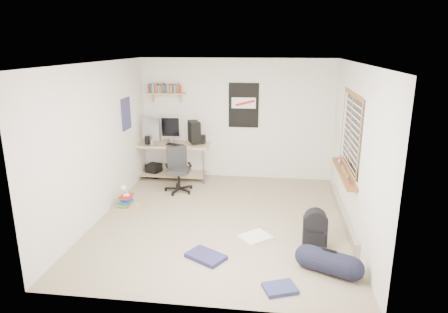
# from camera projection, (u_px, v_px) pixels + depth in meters

# --- Properties ---
(floor) EXTENTS (4.00, 4.50, 0.01)m
(floor) POSITION_uv_depth(u_px,v_px,m) (222.00, 220.00, 6.52)
(floor) COLOR gray
(floor) RESTS_ON ground
(ceiling) EXTENTS (4.00, 4.50, 0.01)m
(ceiling) POSITION_uv_depth(u_px,v_px,m) (222.00, 63.00, 5.84)
(ceiling) COLOR white
(ceiling) RESTS_ON ground
(back_wall) EXTENTS (4.00, 0.01, 2.50)m
(back_wall) POSITION_uv_depth(u_px,v_px,m) (236.00, 119.00, 8.33)
(back_wall) COLOR silver
(back_wall) RESTS_ON ground
(left_wall) EXTENTS (0.01, 4.50, 2.50)m
(left_wall) POSITION_uv_depth(u_px,v_px,m) (99.00, 142.00, 6.43)
(left_wall) COLOR silver
(left_wall) RESTS_ON ground
(right_wall) EXTENTS (0.01, 4.50, 2.50)m
(right_wall) POSITION_uv_depth(u_px,v_px,m) (355.00, 150.00, 5.93)
(right_wall) COLOR silver
(right_wall) RESTS_ON ground
(desk) EXTENTS (1.92, 1.37, 0.80)m
(desk) POSITION_uv_depth(u_px,v_px,m) (168.00, 161.00, 8.50)
(desk) COLOR tan
(desk) RESTS_ON floor
(monitor_left) EXTENTS (0.44, 0.25, 0.47)m
(monitor_left) POSITION_uv_depth(u_px,v_px,m) (151.00, 133.00, 8.06)
(monitor_left) COLOR #B7B7BD
(monitor_left) RESTS_ON desk
(monitor_right) EXTENTS (0.41, 0.15, 0.44)m
(monitor_right) POSITION_uv_depth(u_px,v_px,m) (171.00, 131.00, 8.32)
(monitor_right) COLOR #9A9A9F
(monitor_right) RESTS_ON desk
(pc_tower) EXTENTS (0.34, 0.46, 0.43)m
(pc_tower) POSITION_uv_depth(u_px,v_px,m) (194.00, 132.00, 8.26)
(pc_tower) COLOR black
(pc_tower) RESTS_ON desk
(keyboard) EXTENTS (0.39, 0.25, 0.02)m
(keyboard) POSITION_uv_depth(u_px,v_px,m) (175.00, 145.00, 8.04)
(keyboard) COLOR black
(keyboard) RESTS_ON desk
(speaker_left) EXTENTS (0.11, 0.11, 0.17)m
(speaker_left) POSITION_uv_depth(u_px,v_px,m) (148.00, 140.00, 8.09)
(speaker_left) COLOR black
(speaker_left) RESTS_ON desk
(speaker_right) EXTENTS (0.10, 0.10, 0.18)m
(speaker_right) POSITION_uv_depth(u_px,v_px,m) (203.00, 139.00, 8.15)
(speaker_right) COLOR black
(speaker_right) RESTS_ON desk
(office_chair) EXTENTS (0.74, 0.74, 0.87)m
(office_chair) POSITION_uv_depth(u_px,v_px,m) (178.00, 167.00, 7.65)
(office_chair) COLOR #262629
(office_chair) RESTS_ON floor
(wall_shelf) EXTENTS (0.80, 0.22, 0.24)m
(wall_shelf) POSITION_uv_depth(u_px,v_px,m) (166.00, 93.00, 8.26)
(wall_shelf) COLOR tan
(wall_shelf) RESTS_ON back_wall
(poster_back_wall) EXTENTS (0.62, 0.03, 0.92)m
(poster_back_wall) POSITION_uv_depth(u_px,v_px,m) (244.00, 105.00, 8.21)
(poster_back_wall) COLOR black
(poster_back_wall) RESTS_ON back_wall
(poster_left_wall) EXTENTS (0.02, 0.42, 0.60)m
(poster_left_wall) POSITION_uv_depth(u_px,v_px,m) (126.00, 114.00, 7.50)
(poster_left_wall) COLOR navy
(poster_left_wall) RESTS_ON left_wall
(window) EXTENTS (0.10, 1.50, 1.26)m
(window) POSITION_uv_depth(u_px,v_px,m) (349.00, 132.00, 6.17)
(window) COLOR brown
(window) RESTS_ON right_wall
(baseboard_heater) EXTENTS (0.08, 2.50, 0.18)m
(baseboard_heater) POSITION_uv_depth(u_px,v_px,m) (343.00, 213.00, 6.54)
(baseboard_heater) COLOR #B7B2A8
(baseboard_heater) RESTS_ON floor
(backpack) EXTENTS (0.34, 0.28, 0.45)m
(backpack) POSITION_uv_depth(u_px,v_px,m) (315.00, 233.00, 5.62)
(backpack) COLOR black
(backpack) RESTS_ON floor
(duffel_bag) EXTENTS (0.40, 0.40, 0.59)m
(duffel_bag) POSITION_uv_depth(u_px,v_px,m) (329.00, 263.00, 4.97)
(duffel_bag) COLOR black
(duffel_bag) RESTS_ON floor
(tshirt) EXTENTS (0.55, 0.54, 0.04)m
(tshirt) POSITION_uv_depth(u_px,v_px,m) (255.00, 237.00, 5.89)
(tshirt) COLOR silver
(tshirt) RESTS_ON floor
(jeans_a) EXTENTS (0.60, 0.54, 0.06)m
(jeans_a) POSITION_uv_depth(u_px,v_px,m) (206.00, 256.00, 5.33)
(jeans_a) COLOR navy
(jeans_a) RESTS_ON floor
(jeans_b) EXTENTS (0.45, 0.39, 0.05)m
(jeans_b) POSITION_uv_depth(u_px,v_px,m) (280.00, 288.00, 4.65)
(jeans_b) COLOR navy
(jeans_b) RESTS_ON floor
(book_stack) EXTENTS (0.47, 0.41, 0.28)m
(book_stack) POSITION_uv_depth(u_px,v_px,m) (126.00, 199.00, 7.00)
(book_stack) COLOR olive
(book_stack) RESTS_ON floor
(desk_lamp) EXTENTS (0.18, 0.22, 0.19)m
(desk_lamp) POSITION_uv_depth(u_px,v_px,m) (126.00, 187.00, 6.92)
(desk_lamp) COLOR white
(desk_lamp) RESTS_ON book_stack
(subwoofer) EXTENTS (0.34, 0.34, 0.30)m
(subwoofer) POSITION_uv_depth(u_px,v_px,m) (154.00, 171.00, 8.59)
(subwoofer) COLOR black
(subwoofer) RESTS_ON floor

